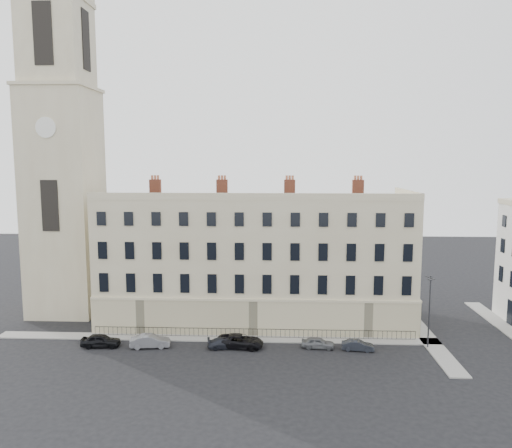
{
  "coord_description": "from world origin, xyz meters",
  "views": [
    {
      "loc": [
        -3.33,
        -46.91,
        19.33
      ],
      "look_at": [
        -5.88,
        10.0,
        11.97
      ],
      "focal_mm": 35.0,
      "sensor_mm": 36.0,
      "label": 1
    }
  ],
  "objects_px": {
    "car_b": "(150,341)",
    "streetlamp": "(429,308)",
    "car_f": "(358,345)",
    "car_c": "(226,343)",
    "car_e": "(318,343)",
    "car_a": "(101,340)",
    "car_d": "(240,341)"
  },
  "relations": [
    {
      "from": "car_b",
      "to": "streetlamp",
      "type": "bearing_deg",
      "value": -95.98
    },
    {
      "from": "car_f",
      "to": "car_c",
      "type": "bearing_deg",
      "value": 95.78
    },
    {
      "from": "car_b",
      "to": "car_f",
      "type": "xyz_separation_m",
      "value": [
        21.36,
        0.11,
        -0.13
      ]
    },
    {
      "from": "car_b",
      "to": "car_f",
      "type": "height_order",
      "value": "car_b"
    },
    {
      "from": "car_b",
      "to": "streetlamp",
      "type": "relative_size",
      "value": 0.53
    },
    {
      "from": "car_b",
      "to": "car_f",
      "type": "relative_size",
      "value": 1.25
    },
    {
      "from": "car_c",
      "to": "car_e",
      "type": "height_order",
      "value": "car_e"
    },
    {
      "from": "car_b",
      "to": "car_e",
      "type": "distance_m",
      "value": 17.36
    },
    {
      "from": "car_a",
      "to": "car_f",
      "type": "relative_size",
      "value": 1.23
    },
    {
      "from": "car_f",
      "to": "car_b",
      "type": "bearing_deg",
      "value": 96.27
    },
    {
      "from": "car_a",
      "to": "streetlamp",
      "type": "distance_m",
      "value": 34.03
    },
    {
      "from": "car_c",
      "to": "car_e",
      "type": "relative_size",
      "value": 1.09
    },
    {
      "from": "car_c",
      "to": "car_f",
      "type": "bearing_deg",
      "value": -99.63
    },
    {
      "from": "car_c",
      "to": "car_d",
      "type": "relative_size",
      "value": 0.77
    },
    {
      "from": "car_c",
      "to": "car_d",
      "type": "xyz_separation_m",
      "value": [
        1.49,
        0.27,
        0.14
      ]
    },
    {
      "from": "car_c",
      "to": "streetlamp",
      "type": "height_order",
      "value": "streetlamp"
    },
    {
      "from": "car_d",
      "to": "car_e",
      "type": "height_order",
      "value": "car_d"
    },
    {
      "from": "car_a",
      "to": "car_b",
      "type": "relative_size",
      "value": 0.99
    },
    {
      "from": "car_a",
      "to": "car_d",
      "type": "bearing_deg",
      "value": -91.59
    },
    {
      "from": "car_c",
      "to": "streetlamp",
      "type": "xyz_separation_m",
      "value": [
        20.84,
        0.84,
        3.71
      ]
    },
    {
      "from": "car_a",
      "to": "car_c",
      "type": "distance_m",
      "value": 12.99
    },
    {
      "from": "car_d",
      "to": "streetlamp",
      "type": "bearing_deg",
      "value": -81.59
    },
    {
      "from": "car_a",
      "to": "car_b",
      "type": "height_order",
      "value": "car_a"
    },
    {
      "from": "car_f",
      "to": "streetlamp",
      "type": "xyz_separation_m",
      "value": [
        7.3,
        0.89,
        3.71
      ]
    },
    {
      "from": "streetlamp",
      "to": "car_d",
      "type": "bearing_deg",
      "value": 161.03
    },
    {
      "from": "car_d",
      "to": "car_e",
      "type": "relative_size",
      "value": 1.43
    },
    {
      "from": "car_a",
      "to": "car_b",
      "type": "bearing_deg",
      "value": -92.72
    },
    {
      "from": "car_b",
      "to": "car_e",
      "type": "relative_size",
      "value": 1.2
    },
    {
      "from": "car_d",
      "to": "car_e",
      "type": "xyz_separation_m",
      "value": [
        8.05,
        0.11,
        -0.1
      ]
    },
    {
      "from": "car_c",
      "to": "car_e",
      "type": "distance_m",
      "value": 9.54
    },
    {
      "from": "streetlamp",
      "to": "car_a",
      "type": "bearing_deg",
      "value": 161.17
    },
    {
      "from": "streetlamp",
      "to": "car_e",
      "type": "bearing_deg",
      "value": 161.66
    }
  ]
}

